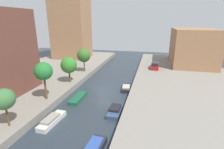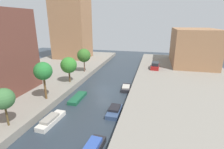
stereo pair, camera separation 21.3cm
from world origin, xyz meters
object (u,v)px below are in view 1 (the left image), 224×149
(street_tree_2, at_px, (69,65))
(moored_boat_right_2, at_px, (126,88))
(low_block_right, at_px, (192,47))
(parked_car, at_px, (155,66))
(moored_boat_right_1, at_px, (115,111))
(street_tree_0, at_px, (4,99))
(moored_boat_left_1, at_px, (52,120))
(moored_boat_left_2, at_px, (78,98))
(apartment_tower_far, at_px, (70,12))
(street_tree_1, at_px, (43,71))
(street_tree_3, at_px, (84,56))

(street_tree_2, xyz_separation_m, moored_boat_right_2, (10.53, 1.18, -3.90))
(low_block_right, distance_m, parked_car, 11.97)
(moored_boat_right_1, bearing_deg, street_tree_0, -146.04)
(street_tree_2, relative_size, moored_boat_left_1, 1.06)
(parked_car, xyz_separation_m, moored_boat_left_2, (-11.79, -18.49, -1.38))
(street_tree_0, bearing_deg, moored_boat_left_1, 40.73)
(apartment_tower_far, xyz_separation_m, parked_car, (24.91, -7.17, -12.64))
(moored_boat_left_1, distance_m, moored_boat_right_2, 14.69)
(parked_car, height_order, moored_boat_left_2, parked_car)
(moored_boat_right_1, bearing_deg, street_tree_1, 179.73)
(street_tree_0, bearing_deg, street_tree_3, 90.00)
(low_block_right, distance_m, moored_boat_left_2, 33.18)
(moored_boat_left_2, bearing_deg, moored_boat_left_1, -92.78)
(street_tree_0, bearing_deg, low_block_right, 54.96)
(street_tree_0, bearing_deg, moored_boat_left_2, 69.43)
(apartment_tower_far, bearing_deg, street_tree_0, -75.08)
(low_block_right, bearing_deg, street_tree_3, -151.42)
(low_block_right, distance_m, moored_boat_left_1, 38.86)
(apartment_tower_far, xyz_separation_m, low_block_right, (34.00, -0.42, -8.74))
(street_tree_1, height_order, street_tree_2, street_tree_1)
(moored_boat_left_2, bearing_deg, street_tree_2, 127.87)
(street_tree_3, bearing_deg, moored_boat_left_1, -79.92)
(apartment_tower_far, relative_size, street_tree_3, 5.14)
(moored_boat_left_2, bearing_deg, moored_boat_right_2, 40.69)
(moored_boat_right_2, bearing_deg, parked_car, 68.61)
(street_tree_3, relative_size, moored_boat_left_1, 1.15)
(street_tree_1, xyz_separation_m, street_tree_3, (0.00, 14.62, -0.54))
(low_block_right, height_order, moored_boat_right_2, low_block_right)
(street_tree_0, distance_m, street_tree_1, 7.09)
(street_tree_1, relative_size, street_tree_3, 1.07)
(low_block_right, relative_size, moored_boat_left_2, 3.36)
(street_tree_3, bearing_deg, street_tree_0, -90.00)
(street_tree_1, xyz_separation_m, moored_boat_right_2, (10.53, 8.66, -4.86))
(street_tree_2, xyz_separation_m, parked_car, (15.46, 13.77, -2.61))
(low_block_right, distance_m, street_tree_3, 27.98)
(parked_car, bearing_deg, street_tree_0, -118.68)
(moored_boat_right_2, bearing_deg, moored_boat_left_1, -119.33)
(moored_boat_right_1, bearing_deg, apartment_tower_far, 124.81)
(street_tree_0, height_order, moored_boat_right_1, street_tree_0)
(street_tree_1, bearing_deg, low_block_right, 48.74)
(street_tree_1, relative_size, parked_car, 1.15)
(street_tree_3, relative_size, moored_boat_right_2, 1.38)
(apartment_tower_far, xyz_separation_m, moored_boat_left_1, (12.78, -32.56, -13.89))
(street_tree_3, bearing_deg, apartment_tower_far, 124.39)
(apartment_tower_far, distance_m, moored_boat_right_1, 37.36)
(low_block_right, height_order, street_tree_0, low_block_right)
(parked_car, distance_m, moored_boat_right_2, 13.59)
(street_tree_2, height_order, moored_boat_right_2, street_tree_2)
(street_tree_3, bearing_deg, low_block_right, 28.58)
(moored_boat_left_2, bearing_deg, street_tree_0, -110.57)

